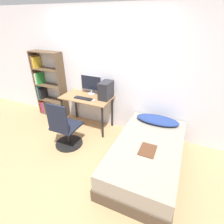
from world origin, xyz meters
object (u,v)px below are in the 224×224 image
object	(u,v)px
keyboard	(83,98)
pc_tower	(106,90)
bookshelf	(47,87)
office_chair	(65,130)
monitor	(91,84)
bed	(147,155)

from	to	relation	value
keyboard	pc_tower	world-z (taller)	pc_tower
bookshelf	pc_tower	bearing A→B (deg)	-1.99
office_chair	pc_tower	distance (m)	1.15
bookshelf	monitor	distance (m)	1.29
bookshelf	keyboard	xyz separation A→B (m)	(1.24, -0.28, 0.02)
bookshelf	office_chair	xyz separation A→B (m)	(1.23, -0.95, -0.38)
bed	keyboard	xyz separation A→B (m)	(-1.55, 0.55, 0.53)
pc_tower	keyboard	bearing A→B (deg)	-153.03
monitor	keyboard	size ratio (longest dim) A/B	1.23
keyboard	pc_tower	xyz separation A→B (m)	(0.43, 0.22, 0.17)
bookshelf	monitor	size ratio (longest dim) A/B	3.23
monitor	keyboard	xyz separation A→B (m)	(-0.02, -0.32, -0.22)
bed	pc_tower	size ratio (longest dim) A/B	5.39
office_chair	bookshelf	bearing A→B (deg)	142.22
monitor	office_chair	bearing A→B (deg)	-92.15
office_chair	bed	bearing A→B (deg)	4.41
office_chair	keyboard	xyz separation A→B (m)	(0.01, 0.68, 0.39)
bed	pc_tower	bearing A→B (deg)	145.39
bookshelf	pc_tower	xyz separation A→B (m)	(1.67, -0.06, 0.19)
office_chair	bed	world-z (taller)	office_chair
bookshelf	pc_tower	size ratio (longest dim) A/B	4.43
office_chair	keyboard	size ratio (longest dim) A/B	2.43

